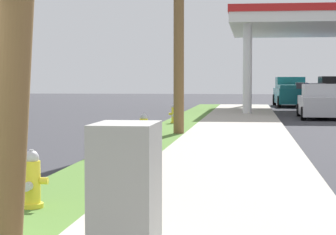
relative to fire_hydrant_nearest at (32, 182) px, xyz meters
name	(u,v)px	position (x,y,z in m)	size (l,w,h in m)	color
fire_hydrant_nearest	(32,182)	(0.00, 0.00, 0.00)	(0.42, 0.38, 0.74)	yellow
fire_hydrant_second	(144,129)	(-0.07, 9.41, 0.00)	(0.42, 0.38, 0.74)	yellow
fire_hydrant_third	(174,114)	(-0.10, 16.98, 0.00)	(0.42, 0.37, 0.74)	yellow
utility_cabinet	(126,204)	(1.73, -2.72, 0.27)	(0.57, 0.82, 1.27)	slate
car_silver_by_near_pump	(321,103)	(5.94, 22.87, 0.28)	(2.00, 4.53, 1.57)	#BCBCC1
car_navy_by_far_pump	(318,97)	(6.86, 33.37, 0.28)	(2.11, 4.57, 1.57)	navy
truck_teal_at_forecourt	(291,93)	(5.47, 37.16, 0.47)	(2.30, 5.47, 1.97)	#197075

